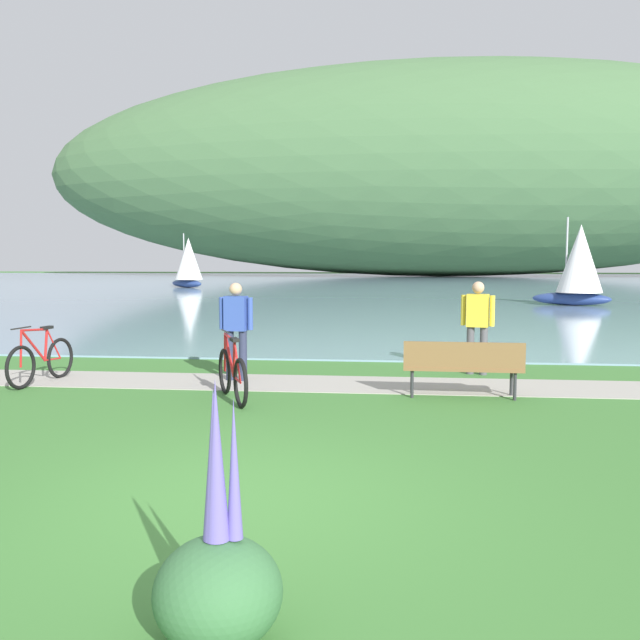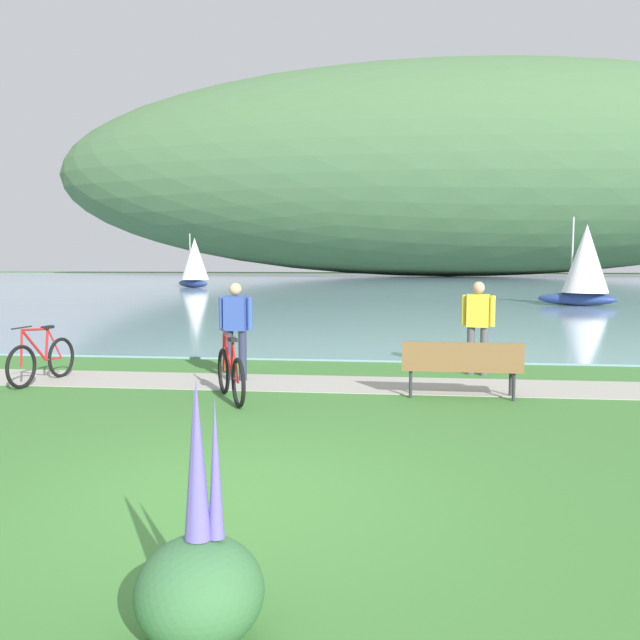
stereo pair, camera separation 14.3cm
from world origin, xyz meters
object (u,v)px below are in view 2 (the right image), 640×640
at_px(person_at_shoreline, 478,322).
at_px(sailboat_nearest_to_shore, 585,264).
at_px(bicycle_beside_path, 231,374).
at_px(sailboat_mid_bay, 195,262).
at_px(bicycle_leaning_near_bench, 42,360).
at_px(park_bench_near_camera, 462,364).
at_px(person_on_the_grass, 236,325).

distance_m(person_at_shoreline, sailboat_nearest_to_shore, 19.50).
relative_size(bicycle_beside_path, person_at_shoreline, 0.94).
height_order(person_at_shoreline, sailboat_mid_bay, sailboat_mid_bay).
bearing_deg(bicycle_leaning_near_bench, person_at_shoreline, 12.57).
bearing_deg(sailboat_mid_bay, sailboat_nearest_to_shore, -35.26).
height_order(bicycle_beside_path, sailboat_mid_bay, sailboat_mid_bay).
distance_m(park_bench_near_camera, person_on_the_grass, 3.93).
xyz_separation_m(bicycle_beside_path, person_at_shoreline, (3.95, 2.67, 0.58)).
height_order(park_bench_near_camera, bicycle_beside_path, bicycle_beside_path).
relative_size(person_on_the_grass, sailboat_nearest_to_shore, 0.43).
bearing_deg(park_bench_near_camera, person_on_the_grass, 164.70).
relative_size(park_bench_near_camera, bicycle_beside_path, 1.12).
distance_m(sailboat_nearest_to_shore, sailboat_mid_bay, 28.00).
relative_size(bicycle_leaning_near_bench, bicycle_beside_path, 1.09).
bearing_deg(park_bench_near_camera, sailboat_nearest_to_shore, 70.29).
xyz_separation_m(park_bench_near_camera, sailboat_mid_bay, (-15.57, 36.53, 1.36)).
bearing_deg(bicycle_leaning_near_bench, park_bench_near_camera, -3.64).
bearing_deg(bicycle_leaning_near_bench, sailboat_mid_bay, 103.33).
bearing_deg(person_on_the_grass, sailboat_nearest_to_shore, 60.24).
xyz_separation_m(park_bench_near_camera, person_at_shoreline, (0.49, 2.12, 0.46)).
height_order(person_at_shoreline, person_on_the_grass, same).
xyz_separation_m(park_bench_near_camera, sailboat_nearest_to_shore, (7.30, 20.37, 1.37)).
distance_m(park_bench_near_camera, bicycle_beside_path, 3.50).
xyz_separation_m(person_at_shoreline, person_on_the_grass, (-4.25, -1.09, 0.00)).
bearing_deg(sailboat_nearest_to_shore, bicycle_leaning_near_bench, -125.70).
xyz_separation_m(park_bench_near_camera, bicycle_leaning_near_bench, (-7.02, 0.45, -0.12)).
height_order(park_bench_near_camera, sailboat_nearest_to_shore, sailboat_nearest_to_shore).
height_order(bicycle_leaning_near_bench, sailboat_mid_bay, sailboat_mid_bay).
bearing_deg(person_on_the_grass, bicycle_beside_path, -79.15).
distance_m(park_bench_near_camera, sailboat_nearest_to_shore, 21.68).
distance_m(bicycle_leaning_near_bench, bicycle_beside_path, 3.69).
xyz_separation_m(bicycle_leaning_near_bench, bicycle_beside_path, (3.56, -0.99, 0.00)).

